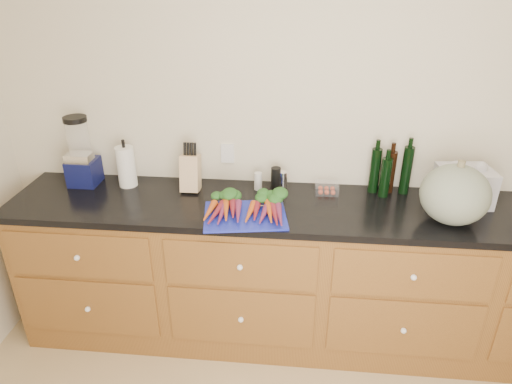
# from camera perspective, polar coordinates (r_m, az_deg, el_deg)

# --- Properties ---
(wall_back) EXTENTS (4.10, 0.05, 2.60)m
(wall_back) POSITION_cam_1_polar(r_m,az_deg,el_deg) (2.76, 8.96, 8.06)
(wall_back) COLOR beige
(wall_back) RESTS_ON ground
(cabinets) EXTENTS (3.60, 0.64, 0.90)m
(cabinets) POSITION_cam_1_polar(r_m,az_deg,el_deg) (2.85, 8.05, -10.49)
(cabinets) COLOR brown
(cabinets) RESTS_ON ground
(countertop) EXTENTS (3.64, 0.62, 0.04)m
(countertop) POSITION_cam_1_polar(r_m,az_deg,el_deg) (2.61, 8.69, -2.15)
(countertop) COLOR black
(countertop) RESTS_ON cabinets
(cutting_board) EXTENTS (0.48, 0.39, 0.01)m
(cutting_board) POSITION_cam_1_polar(r_m,az_deg,el_deg) (2.46, -1.37, -2.95)
(cutting_board) COLOR #1A25AE
(cutting_board) RESTS_ON countertop
(carrots) EXTENTS (0.43, 0.31, 0.06)m
(carrots) POSITION_cam_1_polar(r_m,az_deg,el_deg) (2.48, -1.26, -1.87)
(carrots) COLOR #CE5418
(carrots) RESTS_ON cutting_board
(squash) EXTENTS (0.35, 0.35, 0.31)m
(squash) POSITION_cam_1_polar(r_m,az_deg,el_deg) (2.56, 23.60, -0.29)
(squash) COLOR slate
(squash) RESTS_ON countertop
(blender_appliance) EXTENTS (0.17, 0.17, 0.43)m
(blender_appliance) POSITION_cam_1_polar(r_m,az_deg,el_deg) (2.96, -21.02, 4.30)
(blender_appliance) COLOR #0E1243
(blender_appliance) RESTS_ON countertop
(paper_towel) EXTENTS (0.11, 0.11, 0.25)m
(paper_towel) POSITION_cam_1_polar(r_m,az_deg,el_deg) (2.87, -15.90, 3.07)
(paper_towel) COLOR white
(paper_towel) RESTS_ON countertop
(knife_block) EXTENTS (0.11, 0.11, 0.22)m
(knife_block) POSITION_cam_1_polar(r_m,az_deg,el_deg) (2.74, -8.18, 2.38)
(knife_block) COLOR tan
(knife_block) RESTS_ON countertop
(grinder_salt) EXTENTS (0.05, 0.05, 0.11)m
(grinder_salt) POSITION_cam_1_polar(r_m,az_deg,el_deg) (2.74, 0.26, 1.37)
(grinder_salt) COLOR silver
(grinder_salt) RESTS_ON countertop
(grinder_pepper) EXTENTS (0.06, 0.06, 0.15)m
(grinder_pepper) POSITION_cam_1_polar(r_m,az_deg,el_deg) (2.72, 2.49, 1.63)
(grinder_pepper) COLOR black
(grinder_pepper) RESTS_ON countertop
(canister_chrome) EXTENTS (0.05, 0.05, 0.12)m
(canister_chrome) POSITION_cam_1_polar(r_m,az_deg,el_deg) (2.73, 3.38, 1.37)
(canister_chrome) COLOR white
(canister_chrome) RESTS_ON countertop
(tomato_box) EXTENTS (0.14, 0.11, 0.06)m
(tomato_box) POSITION_cam_1_polar(r_m,az_deg,el_deg) (2.73, 8.84, 0.49)
(tomato_box) COLOR white
(tomato_box) RESTS_ON countertop
(bottles) EXTENTS (0.24, 0.12, 0.29)m
(bottles) POSITION_cam_1_polar(r_m,az_deg,el_deg) (2.78, 16.35, 2.37)
(bottles) COLOR black
(bottles) RESTS_ON countertop
(grocery_bag) EXTENTS (0.30, 0.25, 0.21)m
(grocery_bag) POSITION_cam_1_polar(r_m,az_deg,el_deg) (2.81, 24.53, 0.68)
(grocery_bag) COLOR silver
(grocery_bag) RESTS_ON countertop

